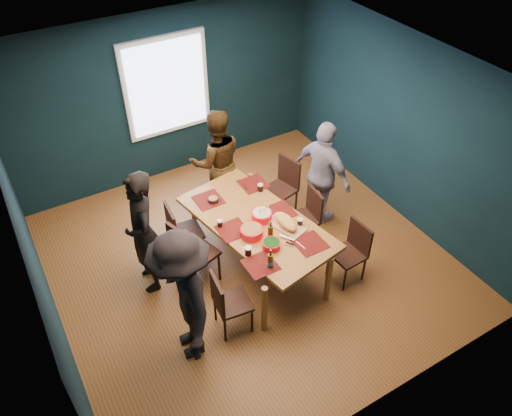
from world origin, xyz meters
The scene contains 26 objects.
room centered at (0.00, 0.27, 1.37)m, with size 5.01×5.01×2.71m.
dining_table centered at (0.06, -0.13, 0.72)m, with size 1.41×2.26×0.80m.
chair_left_far centered at (-0.76, 0.50, 0.53)m, with size 0.44×0.44×0.91m.
chair_left_mid centered at (-0.84, -0.02, 0.60)m, with size 0.58×0.58×1.03m.
chair_left_near centered at (-0.78, -0.86, 0.51)m, with size 0.44×0.44×0.88m.
chair_right_far centered at (0.99, 0.65, 0.53)m, with size 0.50×0.50×0.92m.
chair_right_mid centered at (0.93, -0.06, 0.50)m, with size 0.42×0.42×0.86m.
chair_right_near centered at (1.04, -0.92, 0.50)m, with size 0.41×0.41×0.86m.
person_far_left centered at (-1.29, 0.30, 0.87)m, with size 0.63×0.41×1.73m, color black.
person_back centered at (0.20, 1.26, 0.82)m, with size 0.80×0.62×1.65m, color black.
person_right centered at (1.35, 0.22, 0.82)m, with size 0.96×0.40×1.64m, color white.
person_near_left centered at (-1.28, -0.88, 0.88)m, with size 1.14×0.65×1.76m, color black.
bowl_salad centered at (-0.13, -0.34, 0.86)m, with size 0.28×0.28×0.12m.
bowl_dumpling centered at (0.14, -0.13, 0.86)m, with size 0.26×0.26×0.25m.
bowl_herbs centered at (-0.03, -0.64, 0.85)m, with size 0.22×0.22×0.10m.
cutting_board centered at (0.33, -0.41, 0.86)m, with size 0.39×0.63×0.14m.
small_bowl centered at (-0.24, 0.49, 0.83)m, with size 0.14×0.14×0.06m.
beer_bottle_a centered at (-0.20, -0.89, 0.90)m, with size 0.07×0.07×0.27m.
beer_bottle_b centered at (0.05, -0.49, 0.90)m, with size 0.07×0.07×0.26m.
cola_glass_a centered at (-0.33, -0.60, 0.86)m, with size 0.08×0.08×0.12m.
cola_glass_b centered at (0.49, -0.48, 0.85)m, with size 0.07×0.07×0.10m.
cola_glass_c centered at (0.42, 0.37, 0.86)m, with size 0.08×0.08×0.11m.
cola_glass_d centered at (-0.39, 0.01, 0.85)m, with size 0.07×0.07×0.09m.
napkin_a centered at (0.45, -0.06, 0.80)m, with size 0.15×0.15×0.00m, color #E6616A.
napkin_b centered at (-0.30, -0.53, 0.80)m, with size 0.13×0.13×0.00m, color #E6616A.
napkin_c centered at (0.44, -0.81, 0.80)m, with size 0.15×0.15×0.00m, color #E6616A.
Camera 1 is at (-2.33, -4.20, 5.03)m, focal length 35.00 mm.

